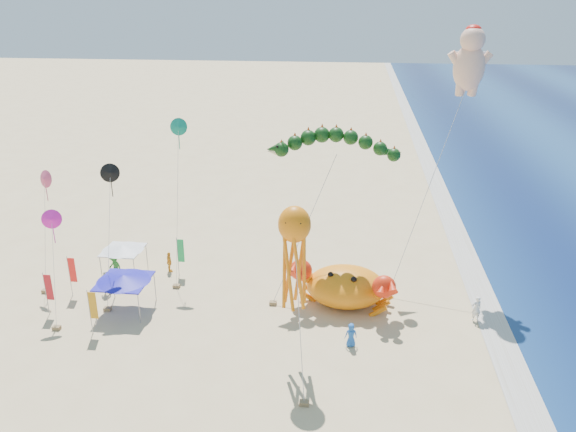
{
  "coord_description": "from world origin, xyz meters",
  "views": [
    {
      "loc": [
        2.23,
        -33.19,
        20.39
      ],
      "look_at": [
        -2.0,
        2.0,
        6.5
      ],
      "focal_mm": 35.0,
      "sensor_mm": 36.0,
      "label": 1
    }
  ],
  "objects_px": {
    "dragon_kite": "(335,148)",
    "cherub_kite": "(470,59)",
    "crab_inflatable": "(346,286)",
    "octopus_kite": "(294,250)",
    "canopy_white": "(123,248)",
    "canopy_blue": "(124,278)"
  },
  "relations": [
    {
      "from": "dragon_kite",
      "to": "canopy_blue",
      "type": "height_order",
      "value": "dragon_kite"
    },
    {
      "from": "canopy_white",
      "to": "crab_inflatable",
      "type": "bearing_deg",
      "value": -7.37
    },
    {
      "from": "cherub_kite",
      "to": "octopus_kite",
      "type": "distance_m",
      "value": 20.3
    },
    {
      "from": "dragon_kite",
      "to": "octopus_kite",
      "type": "xyz_separation_m",
      "value": [
        -1.73,
        -10.36,
        -3.25
      ]
    },
    {
      "from": "crab_inflatable",
      "to": "dragon_kite",
      "type": "bearing_deg",
      "value": 108.4
    },
    {
      "from": "crab_inflatable",
      "to": "canopy_blue",
      "type": "bearing_deg",
      "value": -170.2
    },
    {
      "from": "octopus_kite",
      "to": "canopy_blue",
      "type": "xyz_separation_m",
      "value": [
        -12.19,
        4.15,
        -4.72
      ]
    },
    {
      "from": "crab_inflatable",
      "to": "octopus_kite",
      "type": "relative_size",
      "value": 0.77
    },
    {
      "from": "cherub_kite",
      "to": "canopy_white",
      "type": "bearing_deg",
      "value": -167.85
    },
    {
      "from": "dragon_kite",
      "to": "cherub_kite",
      "type": "height_order",
      "value": "cherub_kite"
    },
    {
      "from": "crab_inflatable",
      "to": "canopy_white",
      "type": "bearing_deg",
      "value": 172.63
    },
    {
      "from": "cherub_kite",
      "to": "dragon_kite",
      "type": "bearing_deg",
      "value": -156.45
    },
    {
      "from": "crab_inflatable",
      "to": "dragon_kite",
      "type": "distance_m",
      "value": 9.72
    },
    {
      "from": "dragon_kite",
      "to": "crab_inflatable",
      "type": "bearing_deg",
      "value": -71.6
    },
    {
      "from": "cherub_kite",
      "to": "canopy_white",
      "type": "relative_size",
      "value": 5.89
    },
    {
      "from": "cherub_kite",
      "to": "crab_inflatable",
      "type": "bearing_deg",
      "value": -136.71
    },
    {
      "from": "cherub_kite",
      "to": "canopy_blue",
      "type": "distance_m",
      "value": 28.9
    },
    {
      "from": "dragon_kite",
      "to": "cherub_kite",
      "type": "distance_m",
      "value": 11.71
    },
    {
      "from": "crab_inflatable",
      "to": "canopy_blue",
      "type": "relative_size",
      "value": 2.05
    },
    {
      "from": "canopy_white",
      "to": "octopus_kite",
      "type": "bearing_deg",
      "value": -32.27
    },
    {
      "from": "canopy_blue",
      "to": "canopy_white",
      "type": "bearing_deg",
      "value": 112.83
    },
    {
      "from": "octopus_kite",
      "to": "canopy_white",
      "type": "distance_m",
      "value": 17.47
    }
  ]
}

